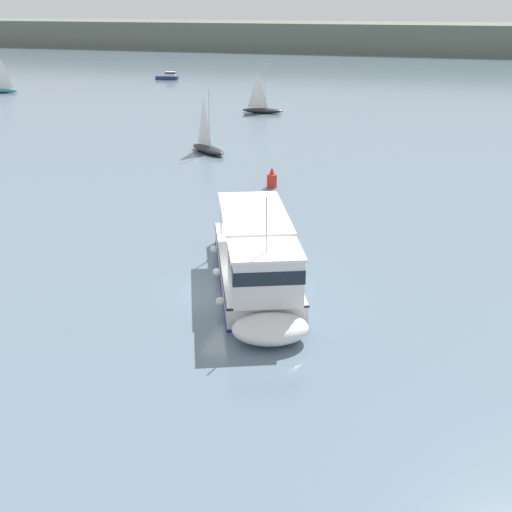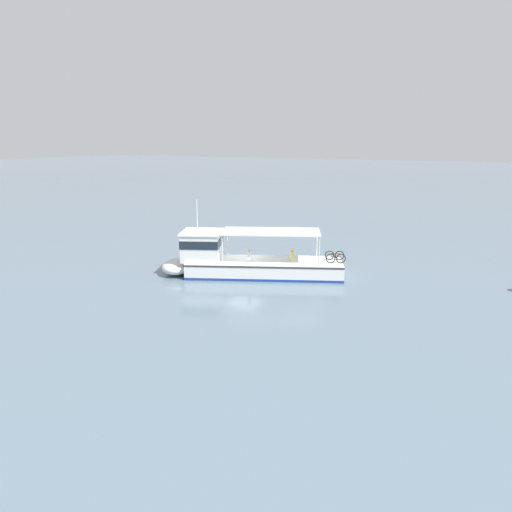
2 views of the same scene
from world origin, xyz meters
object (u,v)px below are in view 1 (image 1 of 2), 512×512
sailboat_near_port (1,89)px  sailboat_off_stern (262,108)px  channel_buoy (272,179)px  ferry_main (258,272)px  motorboat_far_left (168,76)px  sailboat_horizon_west (208,146)px

sailboat_near_port → sailboat_off_stern: bearing=-9.1°
channel_buoy → sailboat_near_port: bearing=143.2°
ferry_main → sailboat_off_stern: (-15.14, 49.47, -0.47)m
motorboat_far_left → channel_buoy: size_ratio=2.71×
sailboat_off_stern → motorboat_far_left: (-25.21, 29.28, 0.00)m
sailboat_off_stern → channel_buoy: bearing=-71.6°
sailboat_off_stern → sailboat_horizon_west: size_ratio=1.00×
sailboat_off_stern → motorboat_far_left: sailboat_off_stern is taller
sailboat_near_port → channel_buoy: (51.03, -38.13, 0.03)m
sailboat_horizon_west → sailboat_near_port: bearing=145.9°
motorboat_far_left → sailboat_horizon_west: bearing=-62.1°
ferry_main → channel_buoy: 18.46m
sailboat_horizon_west → channel_buoy: sailboat_horizon_west is taller
sailboat_near_port → channel_buoy: bearing=-36.8°
ferry_main → sailboat_off_stern: 51.74m
ferry_main → sailboat_near_port: 78.95m
sailboat_near_port → motorboat_far_left: 27.44m
ferry_main → sailboat_horizon_west: (-13.11, 27.22, -0.47)m
ferry_main → sailboat_horizon_west: size_ratio=2.39×
ferry_main → sailboat_off_stern: size_ratio=2.39×
motorboat_far_left → channel_buoy: 70.59m
sailboat_horizon_west → ferry_main: bearing=-64.3°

